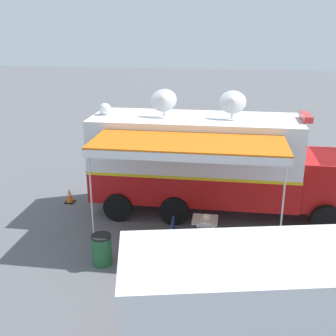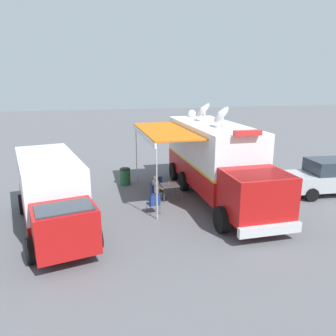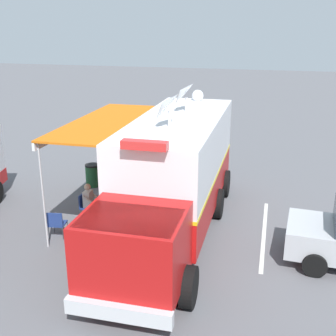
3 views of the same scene
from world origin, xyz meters
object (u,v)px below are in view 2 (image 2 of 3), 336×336
Objects in this scene: trash_bin at (125,176)px; folding_table at (170,186)px; folding_chair_spare_by_truck at (154,202)px; car_behind_truck at (327,177)px; command_truck at (216,158)px; support_truck at (52,193)px; seated_responder at (158,188)px; water_bottle at (169,184)px; folding_chair_at_table at (154,191)px; traffic_cone at (183,164)px; folding_chair_beside_table at (158,184)px.

folding_table is at bearing 123.18° from trash_bin.
car_behind_truck reaches higher than folding_chair_spare_by_truck.
command_truck is 5.80m from car_behind_truck.
support_truck is at bearing 20.32° from folding_table.
seated_responder is (-0.47, -1.50, 0.14)m from folding_chair_spare_by_truck.
water_bottle is at bearing -6.24° from car_behind_truck.
folding_table is 7.93m from car_behind_truck.
trash_bin is 10.43m from car_behind_truck.
trash_bin is at bearing -56.82° from folding_table.
folding_table is at bearing -7.31° from car_behind_truck.
water_bottle is 0.56m from seated_responder.
folding_chair_at_table is 1.53m from folding_chair_spare_by_truck.
seated_responder is at bearing 62.86° from traffic_cone.
command_truck is 3.16m from folding_chair_beside_table.
command_truck reaches higher than folding_chair_beside_table.
traffic_cone is at bearing -135.15° from support_truck.
command_truck is at bearing 178.26° from folding_chair_at_table.
trash_bin is at bearing -53.69° from folding_chair_beside_table.
trash_bin is at bearing 32.47° from traffic_cone.
folding_table is 0.93× the size of folding_chair_spare_by_truck.
car_behind_truck is at bearing 172.69° from folding_table.
traffic_cone is (-2.78, -5.43, -0.37)m from seated_responder.
support_truck reaches higher than water_bottle.
seated_responder is (2.84, -0.09, -1.30)m from command_truck.
folding_table is at bearing -159.68° from support_truck.
folding_chair_at_table is 1.00× the size of folding_chair_spare_by_truck.
seated_responder is at bearing -1.90° from command_truck.
water_bottle is at bearing 58.61° from folding_table.
folding_chair_spare_by_truck is 0.96× the size of trash_bin.
folding_chair_at_table is at bearing 109.80° from trash_bin.
car_behind_truck is (-8.26, 1.86, 0.37)m from folding_chair_beside_table.
command_truck is 42.47× the size of water_bottle.
water_bottle is 0.18× the size of seated_responder.
seated_responder reaches higher than traffic_cone.
support_truck is at bearing 55.08° from trash_bin.
folding_table reaches higher than traffic_cone.
support_truck reaches higher than folding_chair_at_table.
seated_responder is 1.37× the size of trash_bin.
folding_table is at bearing -173.49° from seated_responder.
traffic_cone is at bearing -48.23° from car_behind_truck.
folding_chair_beside_table is at bearing -21.11° from command_truck.
seated_responder reaches higher than folding_chair_spare_by_truck.
support_truck reaches higher than trash_bin.
folding_table is 5.80m from traffic_cone.
support_truck is at bearing 44.85° from traffic_cone.
folding_chair_at_table is 6.20m from traffic_cone.
water_bottle is at bearing 67.68° from traffic_cone.
trash_bin is (1.44, -1.96, -0.06)m from folding_chair_beside_table.
support_truck is (4.72, 2.75, 0.87)m from folding_chair_beside_table.
trash_bin reaches higher than folding_chair_at_table.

